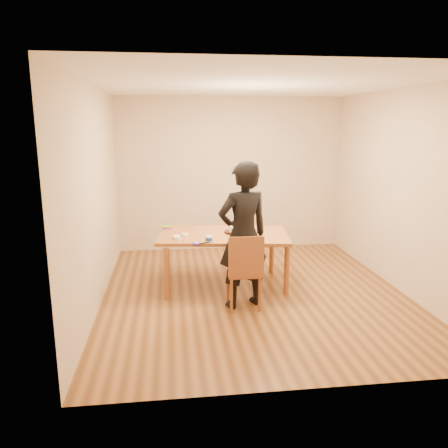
{
  "coord_description": "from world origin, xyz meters",
  "views": [
    {
      "loc": [
        -1.09,
        -5.48,
        2.21
      ],
      "look_at": [
        -0.37,
        0.27,
        0.9
      ],
      "focal_mm": 35.0,
      "sensor_mm": 36.0,
      "label": 1
    }
  ],
  "objects": [
    {
      "name": "candy_box_green",
      "position": [
        -1.14,
        0.72,
        0.79
      ],
      "size": [
        0.14,
        0.07,
        0.02
      ],
      "primitive_type": "cube",
      "rotation": [
        0.0,
        0.0,
        0.01
      ],
      "color": "#229A1C",
      "rests_on": "candy_box_pink"
    },
    {
      "name": "frosting_lid",
      "position": [
        -0.78,
        -0.17,
        0.76
      ],
      "size": [
        0.1,
        0.1,
        0.01
      ],
      "primitive_type": "cylinder",
      "color": "#1E1693",
      "rests_on": "dining_table"
    },
    {
      "name": "cake",
      "position": [
        -0.2,
        0.35,
        0.81
      ],
      "size": [
        0.2,
        0.2,
        0.06
      ],
      "primitive_type": "cylinder",
      "color": "white",
      "rests_on": "cake_plate"
    },
    {
      "name": "frosting_dollop",
      "position": [
        -0.78,
        -0.17,
        0.77
      ],
      "size": [
        0.04,
        0.04,
        0.02
      ],
      "primitive_type": "ellipsoid",
      "color": "white",
      "rests_on": "frosting_lid"
    },
    {
      "name": "room_shell",
      "position": [
        0.0,
        0.34,
        1.35
      ],
      "size": [
        4.0,
        4.5,
        2.7
      ],
      "color": "#5C3617",
      "rests_on": "ground"
    },
    {
      "name": "candy_box_pink",
      "position": [
        -1.13,
        0.71,
        0.76
      ],
      "size": [
        0.16,
        0.1,
        0.02
      ],
      "primitive_type": "cube",
      "rotation": [
        0.0,
        0.0,
        -0.23
      ],
      "color": "#F239B8",
      "rests_on": "dining_table"
    },
    {
      "name": "frosting_tub",
      "position": [
        -0.61,
        -0.08,
        0.79
      ],
      "size": [
        0.08,
        0.08,
        0.07
      ],
      "primitive_type": "cylinder",
      "color": "white",
      "rests_on": "dining_table"
    },
    {
      "name": "ramekin_multi",
      "position": [
        -1.01,
        0.08,
        0.77
      ],
      "size": [
        0.09,
        0.09,
        0.04
      ],
      "primitive_type": "cylinder",
      "color": "white",
      "rests_on": "dining_table"
    },
    {
      "name": "ramekin_yellow",
      "position": [
        -0.91,
        0.24,
        0.77
      ],
      "size": [
        0.08,
        0.08,
        0.04
      ],
      "primitive_type": "cylinder",
      "color": "white",
      "rests_on": "dining_table"
    },
    {
      "name": "cake_plate",
      "position": [
        -0.2,
        0.35,
        0.76
      ],
      "size": [
        0.32,
        0.32,
        0.02
      ],
      "primitive_type": "cylinder",
      "color": "red",
      "rests_on": "dining_table"
    },
    {
      "name": "person",
      "position": [
        -0.22,
        -0.41,
        0.9
      ],
      "size": [
        0.76,
        0.62,
        1.81
      ],
      "primitive_type": "imported",
      "rotation": [
        0.0,
        0.0,
        3.46
      ],
      "color": "black",
      "rests_on": "floor"
    },
    {
      "name": "spatula",
      "position": [
        -0.69,
        -0.16,
        0.76
      ],
      "size": [
        0.16,
        0.06,
        0.01
      ],
      "primitive_type": "cube",
      "rotation": [
        0.0,
        0.0,
        0.28
      ],
      "color": "black",
      "rests_on": "dining_table"
    },
    {
      "name": "frosting_dome",
      "position": [
        -0.2,
        0.35,
        0.85
      ],
      "size": [
        0.2,
        0.2,
        0.03
      ],
      "primitive_type": "ellipsoid",
      "color": "white",
      "rests_on": "cake"
    },
    {
      "name": "dining_table",
      "position": [
        -0.37,
        0.32,
        0.73
      ],
      "size": [
        1.87,
        1.26,
        0.04
      ],
      "primitive_type": "cube",
      "rotation": [
        0.0,
        0.0,
        -0.13
      ],
      "color": "brown",
      "rests_on": "floor"
    },
    {
      "name": "ramekin_green",
      "position": [
        -1.02,
        0.13,
        0.77
      ],
      "size": [
        0.09,
        0.09,
        0.04
      ],
      "primitive_type": "cylinder",
      "color": "white",
      "rests_on": "dining_table"
    },
    {
      "name": "dining_chair",
      "position": [
        -0.22,
        -0.46,
        0.45
      ],
      "size": [
        0.4,
        0.4,
        0.04
      ],
      "primitive_type": "cube",
      "rotation": [
        0.0,
        0.0,
        0.01
      ],
      "color": "brown",
      "rests_on": "floor"
    }
  ]
}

